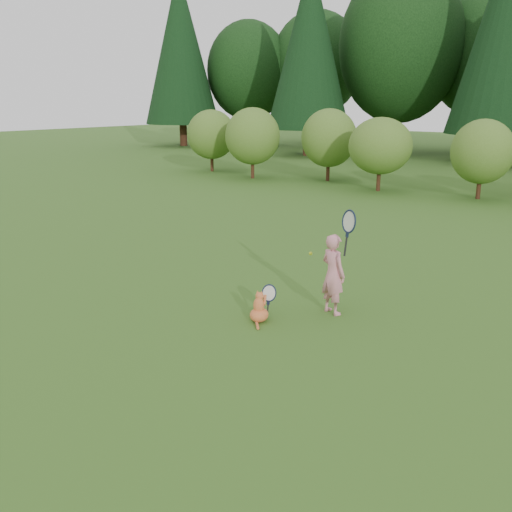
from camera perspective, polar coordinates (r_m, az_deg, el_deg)
The scene contains 5 objects.
ground at distance 8.97m, azimuth -4.14°, elevation -5.19°, with size 100.00×100.00×0.00m, color #2F5919.
shrub_row at distance 20.13m, azimuth 21.42°, elevation 9.40°, with size 28.00×3.00×2.80m, color #4B6C21, non-canonical shape.
child at distance 8.61m, azimuth 7.77°, elevation -1.64°, with size 0.72×0.47×1.85m.
cat at distance 8.37m, azimuth 0.36°, elevation -4.97°, with size 0.42×0.68×0.62m.
tennis_ball at distance 9.11m, azimuth 5.49°, elevation 0.25°, with size 0.06×0.06×0.06m.
Camera 1 is at (5.60, -6.26, 3.16)m, focal length 40.00 mm.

